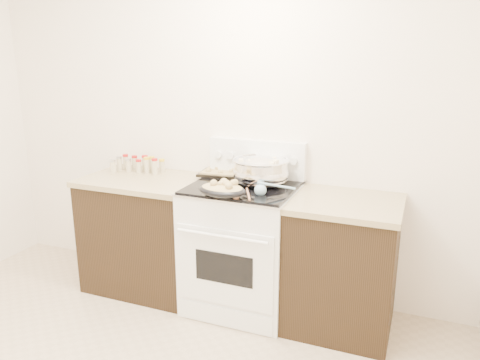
% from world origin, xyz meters
% --- Properties ---
extents(room_shell, '(4.10, 3.60, 2.75)m').
position_xyz_m(room_shell, '(0.00, 0.00, 1.70)').
color(room_shell, white).
rests_on(room_shell, ground).
extents(counter_left, '(0.93, 0.67, 0.92)m').
position_xyz_m(counter_left, '(-0.48, 1.43, 0.46)').
color(counter_left, black).
rests_on(counter_left, ground).
extents(counter_right, '(0.73, 0.67, 0.92)m').
position_xyz_m(counter_right, '(1.08, 1.43, 0.46)').
color(counter_right, black).
rests_on(counter_right, ground).
extents(kitchen_range, '(0.78, 0.73, 1.22)m').
position_xyz_m(kitchen_range, '(0.35, 1.42, 0.49)').
color(kitchen_range, white).
rests_on(kitchen_range, ground).
extents(mixing_bowl, '(0.43, 0.43, 0.24)m').
position_xyz_m(mixing_bowl, '(0.45, 1.52, 1.04)').
color(mixing_bowl, silver).
rests_on(mixing_bowl, kitchen_range).
extents(roasting_pan, '(0.35, 0.26, 0.11)m').
position_xyz_m(roasting_pan, '(0.32, 1.15, 0.99)').
color(roasting_pan, black).
rests_on(roasting_pan, kitchen_range).
extents(baking_sheet, '(0.47, 0.35, 0.06)m').
position_xyz_m(baking_sheet, '(0.14, 1.68, 0.96)').
color(baking_sheet, black).
rests_on(baking_sheet, kitchen_range).
extents(wooden_spoon, '(0.13, 0.24, 0.04)m').
position_xyz_m(wooden_spoon, '(0.44, 1.16, 0.95)').
color(wooden_spoon, tan).
rests_on(wooden_spoon, kitchen_range).
extents(blue_ladle, '(0.25, 0.17, 0.10)m').
position_xyz_m(blue_ladle, '(0.55, 1.28, 0.98)').
color(blue_ladle, '#80A7BF').
rests_on(blue_ladle, kitchen_range).
extents(spice_jars, '(0.40, 0.22, 0.13)m').
position_xyz_m(spice_jars, '(-0.63, 1.57, 0.98)').
color(spice_jars, '#BFB28C').
rests_on(spice_jars, counter_left).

